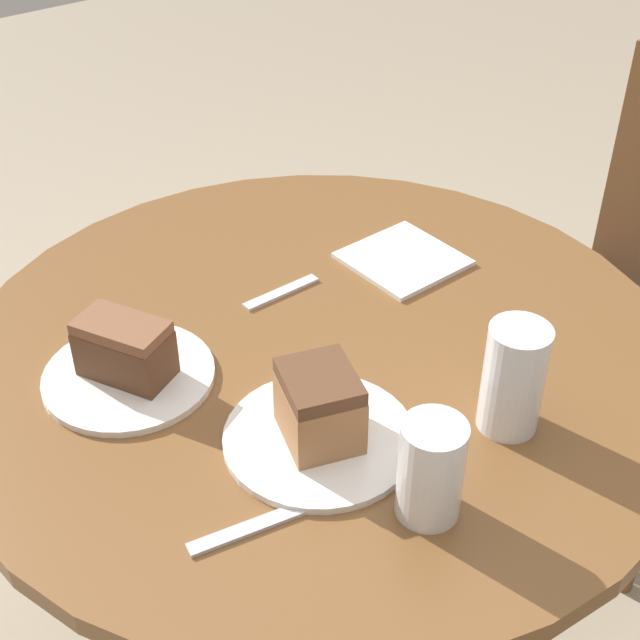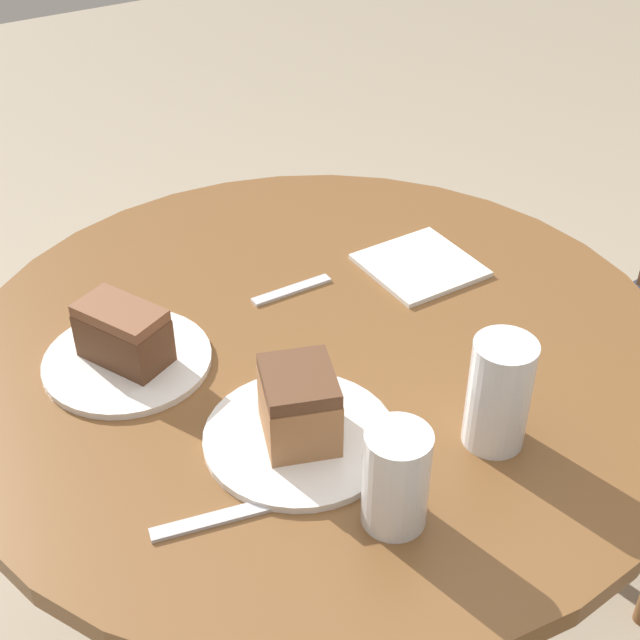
# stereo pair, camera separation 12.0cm
# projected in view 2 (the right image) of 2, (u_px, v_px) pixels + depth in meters

# --- Properties ---
(table) EXTENTS (1.00, 1.00, 0.77)m
(table) POSITION_uv_depth(u_px,v_px,m) (320.00, 437.00, 1.34)
(table) COLOR brown
(table) RESTS_ON ground_plane
(plate_near) EXTENTS (0.23, 0.23, 0.01)m
(plate_near) POSITION_uv_depth(u_px,v_px,m) (300.00, 437.00, 1.07)
(plate_near) COLOR white
(plate_near) RESTS_ON table
(plate_far) EXTENTS (0.23, 0.23, 0.01)m
(plate_far) POSITION_uv_depth(u_px,v_px,m) (128.00, 360.00, 1.19)
(plate_far) COLOR white
(plate_far) RESTS_ON table
(cake_slice_near) EXTENTS (0.12, 0.11, 0.09)m
(cake_slice_near) POSITION_uv_depth(u_px,v_px,m) (299.00, 405.00, 1.04)
(cake_slice_near) COLOR #9E6B42
(cake_slice_near) RESTS_ON plate_near
(cake_slice_far) EXTENTS (0.14, 0.11, 0.08)m
(cake_slice_far) POSITION_uv_depth(u_px,v_px,m) (123.00, 333.00, 1.17)
(cake_slice_far) COLOR brown
(cake_slice_far) RESTS_ON plate_far
(glass_lemonade) EXTENTS (0.07, 0.07, 0.13)m
(glass_lemonade) POSITION_uv_depth(u_px,v_px,m) (396.00, 482.00, 0.95)
(glass_lemonade) COLOR silver
(glass_lemonade) RESTS_ON table
(glass_water) EXTENTS (0.08, 0.08, 0.15)m
(glass_water) POSITION_uv_depth(u_px,v_px,m) (498.00, 399.00, 1.04)
(glass_water) COLOR silver
(glass_water) RESTS_ON table
(napkin_stack) EXTENTS (0.16, 0.16, 0.01)m
(napkin_stack) POSITION_uv_depth(u_px,v_px,m) (420.00, 265.00, 1.38)
(napkin_stack) COLOR white
(napkin_stack) RESTS_ON table
(fork) EXTENTS (0.05, 0.17, 0.00)m
(fork) POSITION_uv_depth(u_px,v_px,m) (228.00, 516.00, 0.98)
(fork) COLOR silver
(fork) RESTS_ON table
(spoon) EXTENTS (0.02, 0.13, 0.00)m
(spoon) POSITION_uv_depth(u_px,v_px,m) (292.00, 290.00, 1.33)
(spoon) COLOR silver
(spoon) RESTS_ON table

